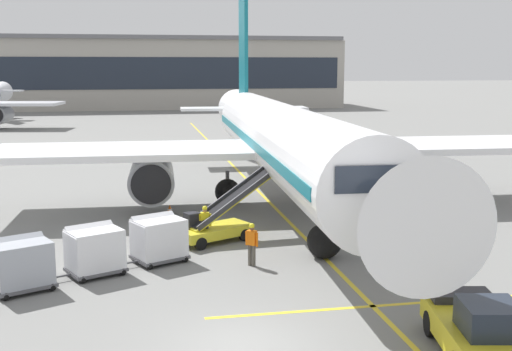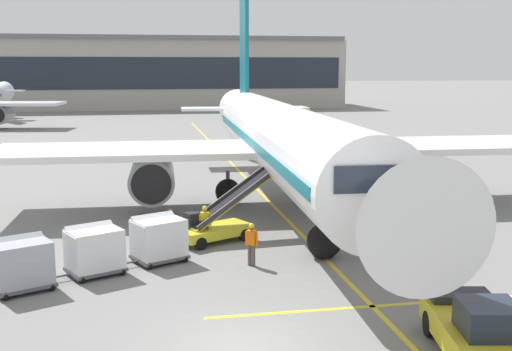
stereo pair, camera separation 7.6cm
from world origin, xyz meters
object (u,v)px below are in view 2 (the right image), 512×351
Objects in this scene: baggage_cart_second at (94,249)px; baggage_cart_third at (21,263)px; ground_crew_by_carts at (205,222)px; belt_loader at (218,222)px; pushback_tug at (479,329)px; safety_cone_engine_keepout at (140,224)px; safety_cone_nose_mark at (170,210)px; baggage_cart_lead at (158,238)px; safety_cone_wingtip at (189,222)px; parked_airplane at (281,140)px; ground_crew_by_loader at (252,241)px.

baggage_cart_second and baggage_cart_third have the same top height.
belt_loader is at bearing 31.47° from ground_crew_by_carts.
pushback_tug is (5.48, -13.11, -0.07)m from belt_loader.
safety_cone_engine_keepout is (-2.84, 2.97, -0.68)m from ground_crew_by_carts.
pushback_tug is 19.83m from safety_cone_nose_mark.
safety_cone_engine_keepout is at bearing -120.20° from safety_cone_nose_mark.
pushback_tug reaches higher than safety_cone_engine_keepout.
baggage_cart_lead is 1.00× the size of baggage_cart_third.
baggage_cart_third reaches higher than safety_cone_wingtip.
ground_crew_by_carts is at bearing 36.87° from baggage_cart_second.
ground_crew_by_carts is at bearing 34.05° from baggage_cart_third.
pushback_tug is at bearing -68.12° from safety_cone_nose_mark.
safety_cone_engine_keepout is at bearing 119.75° from pushback_tug.
baggage_cart_lead is at bearing -127.59° from parked_airplane.
belt_loader is at bearing -70.18° from safety_cone_nose_mark.
baggage_cart_third is at bearing -118.58° from safety_cone_engine_keepout.
baggage_cart_second is 5.78m from ground_crew_by_carts.
ground_crew_by_loader is 6.61m from safety_cone_wingtip.
baggage_cart_lead is 2.74m from baggage_cart_second.
parked_airplane reaches higher than baggage_cart_second.
baggage_cart_third is at bearing -151.84° from baggage_cart_second.
baggage_cart_lead is (-2.79, -2.67, 0.10)m from belt_loader.
parked_airplane is 64.58× the size of safety_cone_engine_keepout.
ground_crew_by_loader reaches higher than safety_cone_engine_keepout.
baggage_cart_second reaches higher than safety_cone_engine_keepout.
ground_crew_by_loader is (8.55, 1.25, -0.00)m from baggage_cart_third.
safety_cone_engine_keepout is at bearing 143.49° from belt_loader.
belt_loader is 8.31× the size of safety_cone_nose_mark.
ground_crew_by_loader is 2.78× the size of safety_cone_nose_mark.
parked_airplane reaches higher than baggage_cart_lead.
parked_airplane reaches higher than baggage_cart_third.
baggage_cart_second is at bearing 139.27° from pushback_tug.
baggage_cart_second is (-2.47, -1.19, 0.00)m from baggage_cart_lead.
parked_airplane is 11.55m from ground_crew_by_loader.
baggage_cart_second reaches higher than pushback_tug.
safety_cone_engine_keepout is at bearing 133.76° from ground_crew_by_carts.
baggage_cart_second is 4.46× the size of safety_cone_nose_mark.
baggage_cart_third reaches higher than pushback_tug.
ground_crew_by_carts reaches higher than safety_cone_wingtip.
parked_airplane is at bearing 44.40° from baggage_cart_third.
ground_crew_by_carts is at bearing -148.53° from belt_loader.
parked_airplane reaches higher than safety_cone_nose_mark.
safety_cone_nose_mark is at bearing -167.30° from parked_airplane.
baggage_cart_second is 1.60× the size of ground_crew_by_carts.
baggage_cart_lead is 0.59× the size of pushback_tug.
parked_airplane is 23.96× the size of ground_crew_by_loader.
pushback_tug is at bearing -63.26° from ground_crew_by_loader.
baggage_cart_second is 2.77m from baggage_cart_third.
safety_cone_nose_mark is at bearing 83.63° from baggage_cart_lead.
parked_airplane reaches higher than ground_crew_by_carts.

